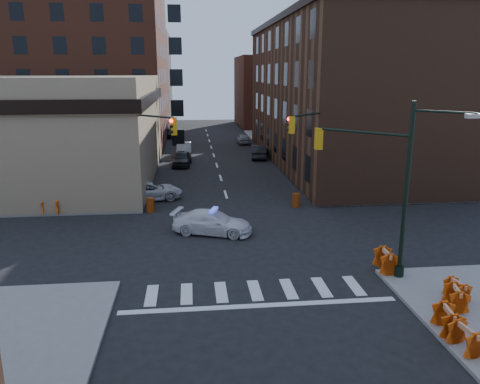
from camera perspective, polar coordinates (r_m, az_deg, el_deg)
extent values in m
plane|color=black|center=(27.24, -0.12, -5.61)|extent=(140.00, 140.00, 0.00)
cube|color=gray|center=(62.35, -25.15, 4.50)|extent=(34.00, 54.50, 0.15)
cube|color=gray|center=(64.29, 17.57, 5.46)|extent=(34.00, 54.50, 0.15)
cube|color=#89765A|center=(44.60, -25.01, 6.86)|extent=(22.00, 22.00, 9.00)
cube|color=brown|center=(67.40, -20.50, 15.80)|extent=(25.00, 25.00, 24.00)
cube|color=#4E2F1F|center=(50.51, 12.21, 11.44)|extent=(14.00, 34.00, 14.00)
cube|color=brown|center=(88.48, -15.18, 13.05)|extent=(20.00, 18.00, 16.00)
cube|color=brown|center=(85.18, 5.29, 12.10)|extent=(16.00, 16.00, 12.00)
cylinder|color=black|center=(21.99, 19.59, -0.05)|extent=(0.20, 0.20, 8.00)
cylinder|color=black|center=(23.16, 18.81, -9.07)|extent=(0.44, 0.44, 0.50)
cylinder|color=black|center=(22.36, 14.68, 7.08)|extent=(3.27, 3.27, 0.12)
cube|color=#BF8C0C|center=(23.43, 9.57, 6.42)|extent=(0.35, 0.35, 1.05)
sphere|color=#FF0C05|center=(23.57, 9.87, 7.32)|extent=(0.22, 0.22, 0.22)
sphere|color=black|center=(23.61, 9.84, 6.52)|extent=(0.22, 0.22, 0.22)
sphere|color=black|center=(23.66, 9.80, 5.73)|extent=(0.22, 0.22, 0.22)
cylinder|color=black|center=(21.08, 23.52, 8.96)|extent=(1.91, 1.91, 0.10)
cube|color=#99998C|center=(20.80, 26.69, 8.29)|extent=(0.70, 0.25, 0.18)
cylinder|color=black|center=(32.44, -13.40, 4.84)|extent=(0.20, 0.20, 8.00)
cylinder|color=black|center=(33.25, -13.03, -1.55)|extent=(0.44, 0.44, 0.50)
cylinder|color=black|center=(30.40, -11.02, 9.10)|extent=(3.27, 3.27, 0.12)
cube|color=#BF8C0C|center=(28.77, -8.05, 7.93)|extent=(0.35, 0.35, 1.05)
sphere|color=#FF0C05|center=(28.59, -8.39, 8.58)|extent=(0.22, 0.22, 0.22)
sphere|color=black|center=(28.62, -8.37, 7.93)|extent=(0.22, 0.22, 0.22)
sphere|color=black|center=(28.66, -8.35, 7.27)|extent=(0.22, 0.22, 0.22)
cylinder|color=black|center=(33.54, 10.40, 5.29)|extent=(0.20, 0.20, 8.00)
cylinder|color=black|center=(34.32, 10.12, -0.90)|extent=(0.44, 0.44, 0.50)
cylinder|color=black|center=(31.30, 8.60, 9.34)|extent=(3.27, 3.27, 0.12)
cube|color=#BF8C0C|center=(29.43, 6.32, 8.13)|extent=(0.35, 0.35, 1.05)
sphere|color=#FF0C05|center=(29.52, 5.97, 8.84)|extent=(0.22, 0.22, 0.22)
sphere|color=black|center=(29.55, 5.96, 8.20)|extent=(0.22, 0.22, 0.22)
sphere|color=black|center=(29.59, 5.94, 7.57)|extent=(0.22, 0.22, 0.22)
cylinder|color=black|center=(53.04, 5.03, 5.81)|extent=(0.24, 0.24, 2.60)
sphere|color=#975616|center=(52.78, 5.08, 8.01)|extent=(3.00, 3.00, 3.00)
cylinder|color=black|center=(60.84, 3.59, 6.93)|extent=(0.24, 0.24, 2.60)
sphere|color=#975616|center=(60.61, 3.62, 8.85)|extent=(3.00, 3.00, 3.00)
imported|color=white|center=(27.81, -3.39, -3.71)|extent=(5.10, 3.32, 1.37)
imported|color=silver|center=(35.75, -10.95, 0.14)|extent=(5.24, 3.19, 1.36)
imported|color=black|center=(48.36, -7.10, 4.08)|extent=(2.12, 4.54, 1.50)
imported|color=gray|center=(53.90, -6.83, 5.17)|extent=(1.65, 4.70, 1.55)
imported|color=black|center=(69.92, -8.29, 7.12)|extent=(1.96, 4.50, 1.29)
imported|color=black|center=(52.17, 2.31, 4.91)|extent=(2.15, 4.65, 1.48)
imported|color=#94979C|center=(63.15, 0.38, 6.54)|extent=(1.65, 4.09, 1.39)
imported|color=black|center=(33.48, -19.61, -0.73)|extent=(0.79, 0.77, 1.83)
imported|color=black|center=(34.33, -17.79, -0.36)|extent=(0.93, 0.80, 1.67)
imported|color=#202430|center=(35.92, -20.41, 0.28)|extent=(1.23, 0.83, 1.94)
cylinder|color=#C34109|center=(33.50, 6.85, -0.99)|extent=(0.69, 0.69, 0.98)
cylinder|color=#E2580A|center=(32.58, -10.87, -1.58)|extent=(0.58, 0.58, 1.00)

